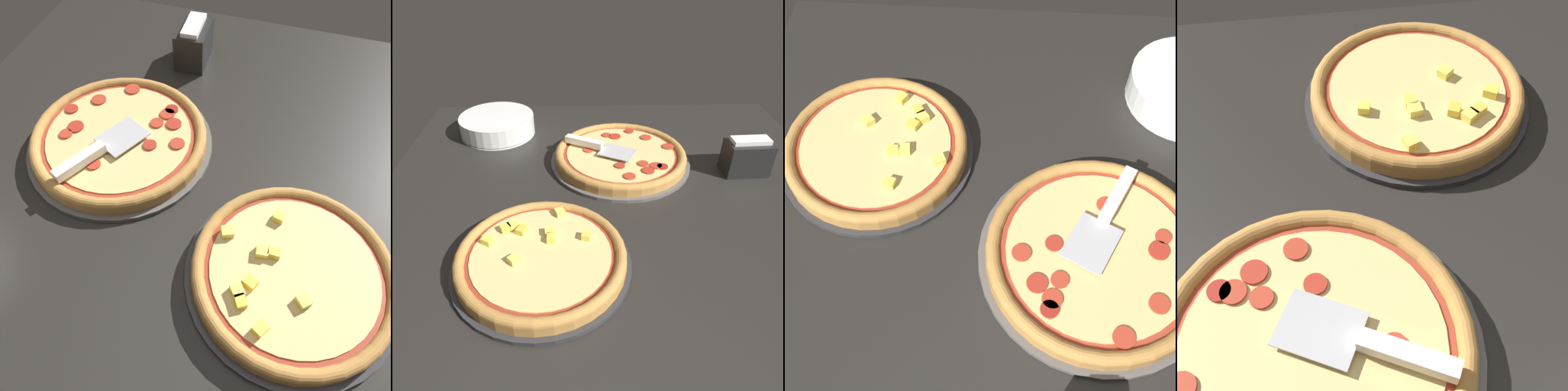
% 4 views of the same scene
% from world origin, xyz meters
% --- Properties ---
extents(ground_plane, '(1.25, 1.12, 0.04)m').
position_xyz_m(ground_plane, '(0.00, 0.00, -0.02)').
color(ground_plane, black).
extents(pizza_pan_front, '(0.41, 0.41, 0.01)m').
position_xyz_m(pizza_pan_front, '(-0.03, -0.13, 0.01)').
color(pizza_pan_front, '#565451').
rests_on(pizza_pan_front, ground_plane).
extents(pizza_front, '(0.38, 0.38, 0.03)m').
position_xyz_m(pizza_front, '(-0.03, -0.13, 0.03)').
color(pizza_front, '#B77F3D').
rests_on(pizza_front, pizza_pan_front).
extents(pizza_pan_back, '(0.37, 0.37, 0.01)m').
position_xyz_m(pizza_pan_back, '(0.17, 0.28, 0.01)').
color(pizza_pan_back, '#2D2D30').
rests_on(pizza_pan_back, ground_plane).
extents(pizza_back, '(0.35, 0.35, 0.04)m').
position_xyz_m(pizza_back, '(0.17, 0.28, 0.03)').
color(pizza_back, '#B77F3D').
rests_on(pizza_back, pizza_pan_back).
extents(serving_spatula, '(0.21, 0.14, 0.02)m').
position_xyz_m(serving_spatula, '(0.05, -0.15, 0.05)').
color(serving_spatula, '#B7B7BC').
rests_on(serving_spatula, pizza_front).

